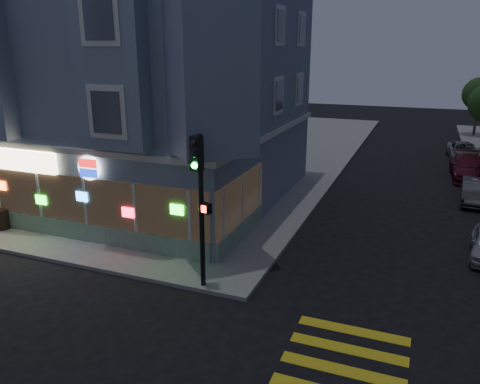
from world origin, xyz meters
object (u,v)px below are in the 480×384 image
Objects in this scene: parked_car_b at (475,191)px; parked_car_c at (469,167)px; trash_can at (3,219)px; traffic_signal at (200,187)px; street_tree_far at (479,94)px; parked_car_d at (463,151)px.

parked_car_c is at bearing 93.06° from parked_car_b.
traffic_signal is at bearing -8.26° from trash_can.
street_tree_far is 1.22× the size of parked_car_d.
trash_can is (-21.57, -34.28, -3.34)m from street_tree_far.
traffic_signal is (-9.37, -14.04, 3.06)m from parked_car_b.
parked_car_b is at bearing 72.12° from traffic_signal.
parked_car_d is (0.00, 6.09, -0.12)m from parked_car_c.
parked_car_b is 0.73× the size of traffic_signal.
trash_can is at bearing -140.32° from parked_car_c.
traffic_signal reaches higher than parked_car_d.
parked_car_d reaches higher than trash_can.
parked_car_b is 5.20m from parked_car_c.
traffic_signal reaches higher than parked_car_c.
parked_car_c reaches higher than parked_car_d.
traffic_signal is (-9.37, -19.24, 2.97)m from parked_car_c.
street_tree_far is 5.89× the size of trash_can.
parked_car_d is 0.83× the size of traffic_signal.
trash_can is (-20.07, -12.49, -0.03)m from parked_car_b.
parked_car_d is at bearing -98.13° from street_tree_far.
parked_car_b is 4.23× the size of trash_can.
street_tree_far is 37.45m from traffic_signal.
traffic_signal is (-9.37, -25.33, 3.09)m from parked_car_d.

